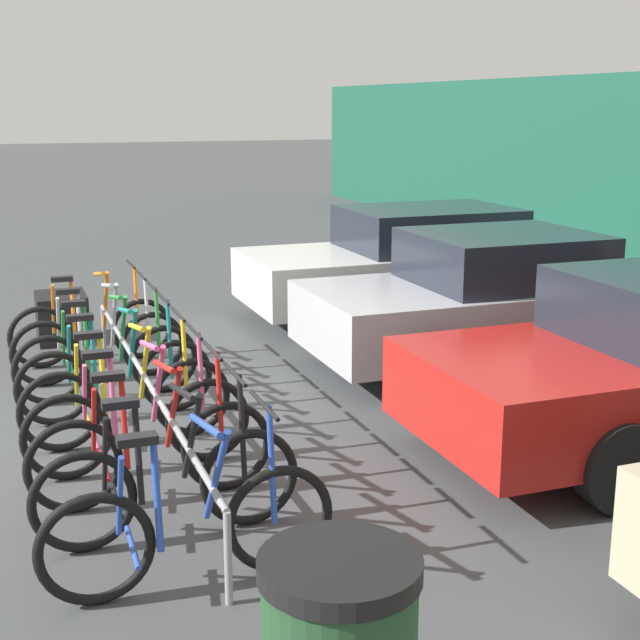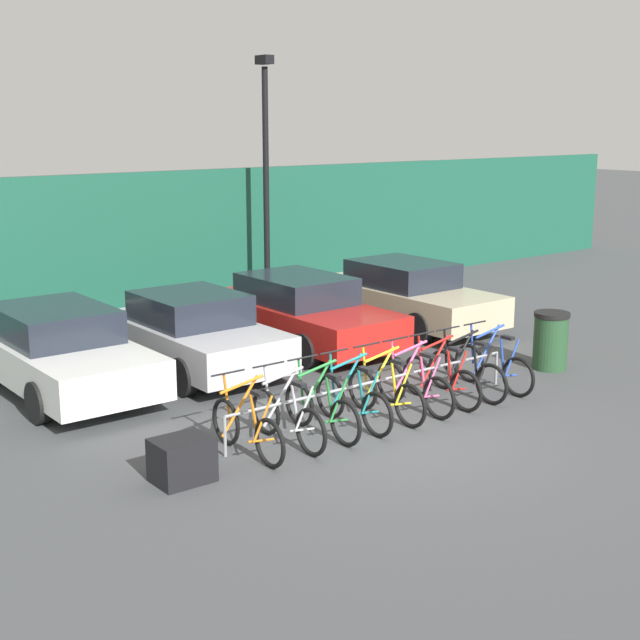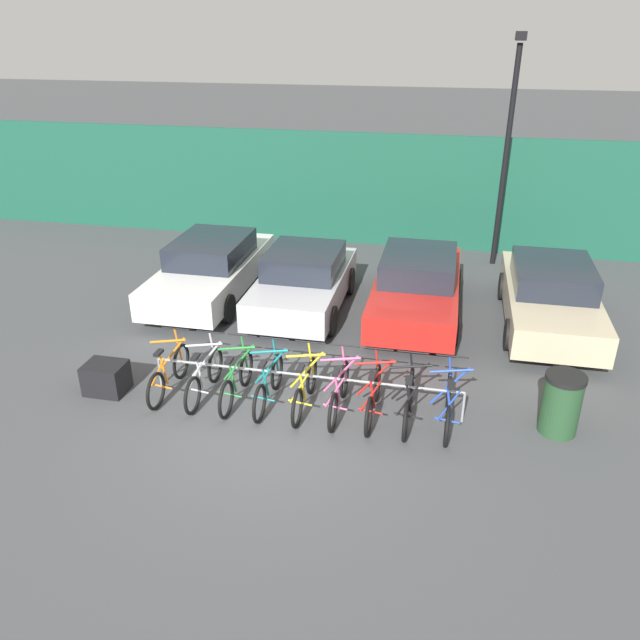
{
  "view_description": "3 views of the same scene",
  "coord_description": "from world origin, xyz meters",
  "px_view_note": "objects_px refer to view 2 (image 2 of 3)",
  "views": [
    {
      "loc": [
        7.37,
        -0.39,
        2.68
      ],
      "look_at": [
        0.91,
        2.01,
        1.01
      ],
      "focal_mm": 50.0,
      "sensor_mm": 36.0,
      "label": 1
    },
    {
      "loc": [
        -8.09,
        -8.84,
        4.37
      ],
      "look_at": [
        0.88,
        2.67,
        1.06
      ],
      "focal_mm": 50.0,
      "sensor_mm": 36.0,
      "label": 2
    },
    {
      "loc": [
        2.59,
        -8.18,
        5.95
      ],
      "look_at": [
        0.44,
        1.77,
        1.08
      ],
      "focal_mm": 35.0,
      "sensor_mm": 36.0,
      "label": 3
    }
  ],
  "objects_px": {
    "car_red": "(299,312)",
    "car_beige": "(405,294)",
    "bike_rack": "(377,384)",
    "bicycle_black": "(467,374)",
    "car_white": "(58,350)",
    "bicycle_blue": "(493,367)",
    "cargo_crate": "(182,460)",
    "bicycle_silver": "(288,418)",
    "bicycle_pink": "(414,387)",
    "bicycle_red": "(441,380)",
    "bicycle_teal": "(353,402)",
    "trash_bin": "(551,340)",
    "bicycle_orange": "(247,429)",
    "bicycle_green": "(322,410)",
    "lamp_post": "(266,168)",
    "car_silver": "(193,333)",
    "bicycle_yellow": "(386,394)"
  },
  "relations": [
    {
      "from": "bicycle_teal",
      "to": "bicycle_red",
      "type": "height_order",
      "value": "same"
    },
    {
      "from": "lamp_post",
      "to": "bicycle_green",
      "type": "bearing_deg",
      "value": -119.89
    },
    {
      "from": "bicycle_silver",
      "to": "bicycle_teal",
      "type": "height_order",
      "value": "same"
    },
    {
      "from": "car_red",
      "to": "car_beige",
      "type": "height_order",
      "value": "same"
    },
    {
      "from": "bicycle_orange",
      "to": "car_red",
      "type": "distance_m",
      "value": 5.85
    },
    {
      "from": "cargo_crate",
      "to": "bicycle_blue",
      "type": "bearing_deg",
      "value": 2.17
    },
    {
      "from": "bicycle_pink",
      "to": "car_red",
      "type": "distance_m",
      "value": 4.37
    },
    {
      "from": "bicycle_orange",
      "to": "bicycle_blue",
      "type": "xyz_separation_m",
      "value": [
        4.84,
        0.0,
        0.0
      ]
    },
    {
      "from": "car_white",
      "to": "car_silver",
      "type": "relative_size",
      "value": 1.16
    },
    {
      "from": "bicycle_orange",
      "to": "bicycle_green",
      "type": "bearing_deg",
      "value": 3.45
    },
    {
      "from": "bicycle_pink",
      "to": "bicycle_red",
      "type": "xyz_separation_m",
      "value": [
        0.57,
        0.0,
        0.0
      ]
    },
    {
      "from": "car_red",
      "to": "bicycle_silver",
      "type": "bearing_deg",
      "value": -128.26
    },
    {
      "from": "bicycle_green",
      "to": "car_beige",
      "type": "height_order",
      "value": "car_beige"
    },
    {
      "from": "bicycle_silver",
      "to": "bicycle_teal",
      "type": "bearing_deg",
      "value": -3.42
    },
    {
      "from": "bicycle_teal",
      "to": "cargo_crate",
      "type": "relative_size",
      "value": 2.44
    },
    {
      "from": "bike_rack",
      "to": "car_white",
      "type": "distance_m",
      "value": 5.28
    },
    {
      "from": "car_silver",
      "to": "car_beige",
      "type": "height_order",
      "value": "same"
    },
    {
      "from": "bicycle_orange",
      "to": "bicycle_yellow",
      "type": "relative_size",
      "value": 1.0
    },
    {
      "from": "bicycle_red",
      "to": "bicycle_green",
      "type": "bearing_deg",
      "value": -176.75
    },
    {
      "from": "bicycle_red",
      "to": "car_white",
      "type": "distance_m",
      "value": 6.2
    },
    {
      "from": "bicycle_teal",
      "to": "trash_bin",
      "type": "relative_size",
      "value": 1.66
    },
    {
      "from": "bike_rack",
      "to": "bicycle_silver",
      "type": "height_order",
      "value": "bicycle_silver"
    },
    {
      "from": "bicycle_green",
      "to": "bicycle_black",
      "type": "distance_m",
      "value": 2.95
    },
    {
      "from": "bicycle_pink",
      "to": "bicycle_blue",
      "type": "bearing_deg",
      "value": -1.31
    },
    {
      "from": "bicycle_orange",
      "to": "bicycle_yellow",
      "type": "distance_m",
      "value": 2.46
    },
    {
      "from": "bicycle_silver",
      "to": "car_beige",
      "type": "relative_size",
      "value": 0.38
    },
    {
      "from": "bicycle_yellow",
      "to": "car_red",
      "type": "bearing_deg",
      "value": 72.04
    },
    {
      "from": "bike_rack",
      "to": "bicycle_black",
      "type": "height_order",
      "value": "bicycle_black"
    },
    {
      "from": "bike_rack",
      "to": "bicycle_blue",
      "type": "xyz_separation_m",
      "value": [
        2.42,
        -0.15,
        -0.13
      ]
    },
    {
      "from": "bike_rack",
      "to": "bicycle_black",
      "type": "distance_m",
      "value": 1.79
    },
    {
      "from": "bike_rack",
      "to": "bicycle_pink",
      "type": "height_order",
      "value": "bicycle_pink"
    },
    {
      "from": "car_silver",
      "to": "lamp_post",
      "type": "distance_m",
      "value": 6.43
    },
    {
      "from": "bike_rack",
      "to": "bicycle_red",
      "type": "height_order",
      "value": "bicycle_red"
    },
    {
      "from": "bicycle_blue",
      "to": "car_red",
      "type": "relative_size",
      "value": 0.38
    },
    {
      "from": "bicycle_black",
      "to": "lamp_post",
      "type": "relative_size",
      "value": 0.3
    },
    {
      "from": "bicycle_pink",
      "to": "car_white",
      "type": "distance_m",
      "value": 5.8
    },
    {
      "from": "lamp_post",
      "to": "bicycle_blue",
      "type": "bearing_deg",
      "value": -97.12
    },
    {
      "from": "trash_bin",
      "to": "cargo_crate",
      "type": "bearing_deg",
      "value": -176.78
    },
    {
      "from": "car_white",
      "to": "cargo_crate",
      "type": "xyz_separation_m",
      "value": [
        -0.26,
        -4.52,
        -0.42
      ]
    },
    {
      "from": "car_white",
      "to": "bicycle_red",
      "type": "bearing_deg",
      "value": -43.88
    },
    {
      "from": "bicycle_blue",
      "to": "car_beige",
      "type": "height_order",
      "value": "car_beige"
    },
    {
      "from": "bicycle_yellow",
      "to": "car_red",
      "type": "distance_m",
      "value": 4.53
    },
    {
      "from": "bicycle_blue",
      "to": "cargo_crate",
      "type": "xyz_separation_m",
      "value": [
        -5.94,
        -0.22,
        -0.1
      ]
    },
    {
      "from": "car_beige",
      "to": "trash_bin",
      "type": "bearing_deg",
      "value": -93.54
    },
    {
      "from": "bicycle_red",
      "to": "car_white",
      "type": "height_order",
      "value": "car_white"
    },
    {
      "from": "bicycle_pink",
      "to": "bicycle_red",
      "type": "relative_size",
      "value": 1.0
    },
    {
      "from": "bicycle_blue",
      "to": "car_red",
      "type": "bearing_deg",
      "value": 98.27
    },
    {
      "from": "car_red",
      "to": "car_beige",
      "type": "relative_size",
      "value": 1.02
    },
    {
      "from": "bicycle_green",
      "to": "car_red",
      "type": "height_order",
      "value": "car_red"
    },
    {
      "from": "bicycle_yellow",
      "to": "bicycle_silver",
      "type": "bearing_deg",
      "value": -177.89
    }
  ]
}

